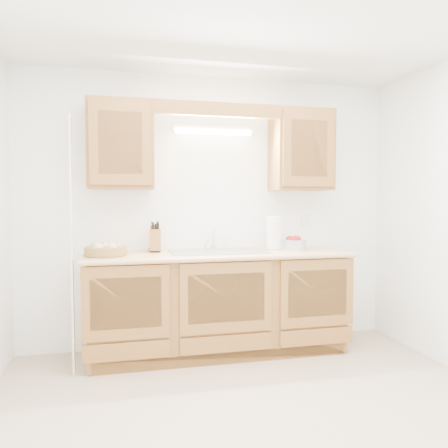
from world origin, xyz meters
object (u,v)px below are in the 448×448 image
object	(u,v)px
fruit_basket	(106,250)
apple_bowl	(293,244)
knife_block	(155,240)
paper_towel	(275,233)

from	to	relation	value
fruit_basket	apple_bowl	bearing A→B (deg)	1.28
knife_block	apple_bowl	bearing A→B (deg)	0.59
fruit_basket	paper_towel	world-z (taller)	paper_towel
fruit_basket	apple_bowl	xyz separation A→B (m)	(1.66, 0.04, 0.01)
paper_towel	apple_bowl	distance (m)	0.19
apple_bowl	knife_block	bearing A→B (deg)	173.81
fruit_basket	knife_block	distance (m)	0.46
fruit_basket	knife_block	world-z (taller)	knife_block
fruit_basket	paper_towel	distance (m)	1.50
fruit_basket	apple_bowl	world-z (taller)	apple_bowl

